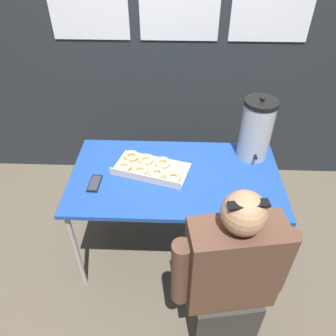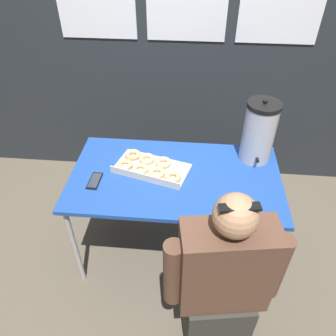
# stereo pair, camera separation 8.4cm
# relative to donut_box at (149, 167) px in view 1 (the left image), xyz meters

# --- Properties ---
(ground_plane) EXTENTS (12.00, 12.00, 0.00)m
(ground_plane) POSITION_rel_donut_box_xyz_m (0.17, -0.05, -0.77)
(ground_plane) COLOR brown
(back_wall) EXTENTS (6.00, 0.11, 2.44)m
(back_wall) POSITION_rel_donut_box_xyz_m (0.17, 0.98, 0.46)
(back_wall) COLOR #23282D
(back_wall) RESTS_ON ground
(folding_table) EXTENTS (1.35, 0.75, 0.74)m
(folding_table) POSITION_rel_donut_box_xyz_m (0.17, -0.05, -0.07)
(folding_table) COLOR #1E479E
(folding_table) RESTS_ON ground
(donut_box) EXTENTS (0.52, 0.37, 0.05)m
(donut_box) POSITION_rel_donut_box_xyz_m (0.00, 0.00, 0.00)
(donut_box) COLOR beige
(donut_box) RESTS_ON folding_table
(coffee_urn) EXTENTS (0.21, 0.24, 0.44)m
(coffee_urn) POSITION_rel_donut_box_xyz_m (0.69, 0.19, 0.19)
(coffee_urn) COLOR #B7B7BC
(coffee_urn) RESTS_ON folding_table
(cell_phone) EXTENTS (0.07, 0.16, 0.01)m
(cell_phone) POSITION_rel_donut_box_xyz_m (-0.33, -0.15, -0.02)
(cell_phone) COLOR black
(cell_phone) RESTS_ON folding_table
(person_seated) EXTENTS (0.59, 0.30, 1.22)m
(person_seated) POSITION_rel_donut_box_xyz_m (0.46, -0.71, -0.19)
(person_seated) COLOR #33332D
(person_seated) RESTS_ON ground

